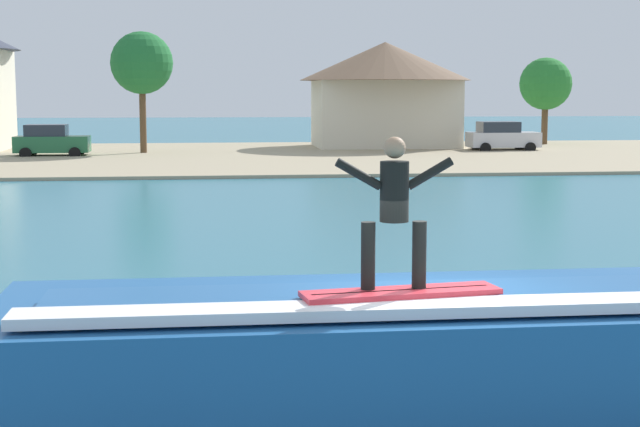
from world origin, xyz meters
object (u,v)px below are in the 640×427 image
(car_near_shore, at_px, (51,141))
(tree_tall_bare, at_px, (142,64))
(surfer, at_px, (394,204))
(car_far_shore, at_px, (502,137))
(surfboard, at_px, (401,292))
(tree_short_bushy, at_px, (546,84))
(house_gabled_white, at_px, (385,85))
(wave_crest, at_px, (365,349))

(car_near_shore, bearing_deg, tree_tall_bare, 19.32)
(surfer, bearing_deg, car_far_shore, 71.16)
(surfboard, bearing_deg, tree_tall_bare, 96.81)
(surfboard, xyz_separation_m, tree_short_bushy, (20.76, 52.93, 2.69))
(surfboard, height_order, tree_short_bushy, tree_short_bushy)
(house_gabled_white, height_order, tree_short_bushy, house_gabled_white)
(wave_crest, bearing_deg, tree_short_bushy, 68.08)
(surfer, height_order, car_near_shore, surfer)
(surfboard, height_order, house_gabled_white, house_gabled_white)
(wave_crest, relative_size, surfer, 5.07)
(car_near_shore, xyz_separation_m, tree_tall_bare, (4.98, 1.75, 4.34))
(surfer, distance_m, car_near_shore, 46.27)
(car_far_shore, xyz_separation_m, house_gabled_white, (-6.50, 4.17, 3.15))
(surfboard, xyz_separation_m, house_gabled_white, (9.49, 51.30, 2.63))
(tree_tall_bare, bearing_deg, car_near_shore, -160.68)
(house_gabled_white, bearing_deg, surfer, -100.57)
(car_far_shore, bearing_deg, surfboard, -108.74)
(wave_crest, bearing_deg, surfboard, -62.34)
(wave_crest, distance_m, surfboard, 1.03)
(wave_crest, xyz_separation_m, surfboard, (0.30, -0.58, 0.79))
(wave_crest, relative_size, house_gabled_white, 0.78)
(tree_tall_bare, bearing_deg, house_gabled_white, 16.41)
(wave_crest, relative_size, surfboard, 3.76)
(wave_crest, xyz_separation_m, car_near_shore, (-10.27, 44.54, 0.27))
(tree_short_bushy, bearing_deg, car_far_shore, -129.46)
(car_near_shore, distance_m, tree_tall_bare, 6.83)
(wave_crest, height_order, tree_short_bushy, tree_short_bushy)
(surfboard, distance_m, surfer, 0.98)
(wave_crest, distance_m, house_gabled_white, 51.77)
(car_near_shore, distance_m, car_far_shore, 26.64)
(car_far_shore, xyz_separation_m, tree_short_bushy, (4.77, 5.80, 3.22))
(surfboard, xyz_separation_m, tree_tall_bare, (-5.59, 46.86, 3.81))
(tree_tall_bare, relative_size, tree_short_bushy, 1.20)
(surfer, distance_m, tree_tall_bare, 47.20)
(surfer, bearing_deg, tree_short_bushy, 68.49)
(car_near_shore, xyz_separation_m, tree_short_bushy, (31.33, 7.82, 3.22))
(tree_short_bushy, bearing_deg, car_near_shore, -165.99)
(surfboard, xyz_separation_m, car_far_shore, (15.99, 47.13, -0.53))
(wave_crest, distance_m, tree_short_bushy, 56.54)
(wave_crest, bearing_deg, car_far_shore, 70.71)
(car_near_shore, bearing_deg, tree_short_bushy, 14.01)
(surfboard, xyz_separation_m, car_near_shore, (-10.57, 45.12, -0.53))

